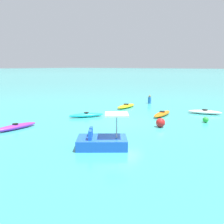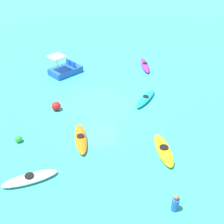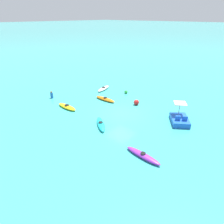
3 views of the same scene
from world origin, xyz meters
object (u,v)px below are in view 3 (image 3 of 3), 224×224
object	(u,v)px
buoy_green	(126,92)
buoy_red	(136,102)
kayak_orange	(105,99)
kayak_yellow	(67,107)
kayak_white	(104,88)
kayak_cyan	(101,124)
person_near_shore	(52,95)
kayak_purple	(143,155)
pedal_boat_blue	(180,119)

from	to	relation	value
buoy_green	buoy_red	distance (m)	3.68
kayak_orange	kayak_yellow	size ratio (longest dim) A/B	1.02
kayak_orange	kayak_white	world-z (taller)	same
kayak_cyan	kayak_yellow	world-z (taller)	same
person_near_shore	buoy_red	bearing A→B (deg)	-148.47
kayak_cyan	person_near_shore	bearing A→B (deg)	-4.13
kayak_cyan	kayak_white	world-z (taller)	same
kayak_yellow	kayak_purple	bearing A→B (deg)	173.39
buoy_green	pedal_boat_blue	bearing A→B (deg)	163.56
kayak_white	buoy_green	xyz separation A→B (m)	(-3.12, -0.94, 0.04)
buoy_red	person_near_shore	size ratio (longest dim) A/B	0.67
person_near_shore	pedal_boat_blue	bearing A→B (deg)	-161.16
kayak_cyan	kayak_yellow	bearing A→B (deg)	-1.76
kayak_yellow	buoy_green	distance (m)	8.00
kayak_cyan	pedal_boat_blue	xyz separation A→B (m)	(-4.91, -5.45, 0.17)
buoy_red	person_near_shore	distance (m)	10.17
kayak_yellow	person_near_shore	bearing A→B (deg)	-7.51
kayak_orange	buoy_red	world-z (taller)	buoy_red
kayak_purple	pedal_boat_blue	bearing A→B (deg)	-85.82
buoy_red	pedal_boat_blue	bearing A→B (deg)	174.42
kayak_cyan	kayak_orange	world-z (taller)	same
kayak_purple	buoy_green	world-z (taller)	buoy_green
kayak_cyan	pedal_boat_blue	size ratio (longest dim) A/B	0.89
buoy_red	person_near_shore	bearing A→B (deg)	31.53
kayak_orange	buoy_green	size ratio (longest dim) A/B	6.96
kayak_orange	buoy_red	bearing A→B (deg)	-156.85
kayak_orange	person_near_shore	size ratio (longest dim) A/B	3.20
kayak_orange	buoy_green	xyz separation A→B (m)	(-0.32, -3.44, 0.04)
kayak_orange	pedal_boat_blue	size ratio (longest dim) A/B	1.00
kayak_orange	buoy_green	world-z (taller)	buoy_green
kayak_purple	person_near_shore	world-z (taller)	person_near_shore
buoy_green	kayak_orange	bearing A→B (deg)	84.72
kayak_purple	kayak_orange	xyz separation A→B (m)	(9.28, -5.60, 0.00)
pedal_boat_blue	buoy_red	xyz separation A→B (m)	(5.38, -0.53, -0.04)
buoy_green	person_near_shore	xyz separation A→B (m)	(5.56, 7.30, 0.18)
pedal_boat_blue	buoy_green	size ratio (longest dim) A/B	6.98
kayak_white	person_near_shore	size ratio (longest dim) A/B	3.11
kayak_white	buoy_green	bearing A→B (deg)	-163.20
pedal_boat_blue	person_near_shore	size ratio (longest dim) A/B	3.21
kayak_cyan	kayak_white	xyz separation A→B (m)	(6.69, -7.01, 0.00)
kayak_orange	buoy_red	size ratio (longest dim) A/B	4.74
buoy_green	person_near_shore	distance (m)	9.18
kayak_purple	pedal_boat_blue	size ratio (longest dim) A/B	1.03
kayak_yellow	buoy_red	bearing A→B (deg)	-130.25
kayak_white	pedal_boat_blue	bearing A→B (deg)	172.33
buoy_green	kayak_cyan	bearing A→B (deg)	114.19
kayak_orange	pedal_boat_blue	xyz separation A→B (m)	(-8.80, -0.94, 0.17)
kayak_white	person_near_shore	bearing A→B (deg)	68.95
person_near_shore	buoy_green	bearing A→B (deg)	-127.32
kayak_yellow	pedal_boat_blue	xyz separation A→B (m)	(-10.30, -5.29, 0.17)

